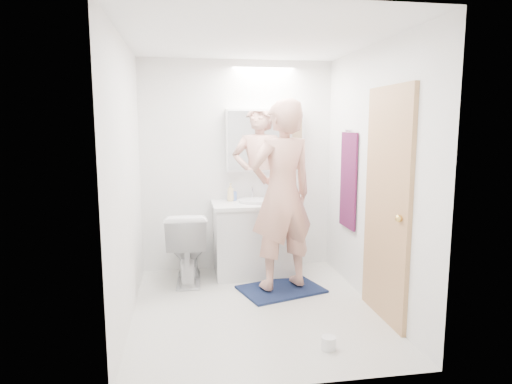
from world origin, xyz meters
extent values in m
plane|color=silver|center=(0.00, 0.00, 0.00)|extent=(2.50, 2.50, 0.00)
plane|color=white|center=(0.00, 0.00, 2.40)|extent=(2.50, 2.50, 0.00)
plane|color=white|center=(0.00, 1.25, 1.20)|extent=(2.50, 0.00, 2.50)
plane|color=white|center=(0.00, -1.25, 1.20)|extent=(2.50, 0.00, 2.50)
plane|color=white|center=(-1.10, 0.00, 1.20)|extent=(0.00, 2.50, 2.50)
plane|color=white|center=(1.10, 0.00, 1.20)|extent=(0.00, 2.50, 2.50)
cube|color=silver|center=(0.16, 0.96, 0.39)|extent=(0.90, 0.55, 0.78)
cube|color=white|center=(0.16, 0.96, 0.80)|extent=(0.95, 0.58, 0.04)
cylinder|color=silver|center=(0.16, 0.99, 0.84)|extent=(0.36, 0.36, 0.03)
cylinder|color=silver|center=(0.16, 1.19, 0.90)|extent=(0.02, 0.02, 0.16)
cube|color=white|center=(0.30, 1.18, 1.50)|extent=(0.88, 0.14, 0.70)
cube|color=silver|center=(0.30, 1.10, 1.50)|extent=(0.84, 0.01, 0.66)
imported|color=white|center=(-0.60, 0.85, 0.39)|extent=(0.46, 0.77, 0.77)
cube|color=#152142|center=(0.34, 0.41, 0.01)|extent=(0.93, 0.76, 0.02)
imported|color=tan|center=(0.34, 0.41, 0.99)|extent=(0.79, 0.63, 1.88)
cube|color=tan|center=(1.08, -0.35, 1.00)|extent=(0.04, 0.80, 2.00)
sphere|color=gold|center=(1.04, -0.65, 0.95)|extent=(0.06, 0.06, 0.06)
cube|color=black|center=(1.08, 0.55, 1.10)|extent=(0.02, 0.42, 1.00)
cylinder|color=silver|center=(1.07, 0.55, 1.62)|extent=(0.07, 0.02, 0.02)
imported|color=beige|center=(-0.10, 1.11, 0.92)|extent=(0.10, 0.11, 0.20)
imported|color=#6286D2|center=(-0.07, 1.15, 0.90)|extent=(0.10, 0.10, 0.15)
imported|color=#3E42BA|center=(0.39, 1.12, 0.87)|extent=(0.11, 0.11, 0.10)
cylinder|color=silver|center=(0.43, -0.83, 0.05)|extent=(0.11, 0.11, 0.10)
camera|label=1|loc=(-0.63, -3.84, 1.68)|focal=31.26mm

